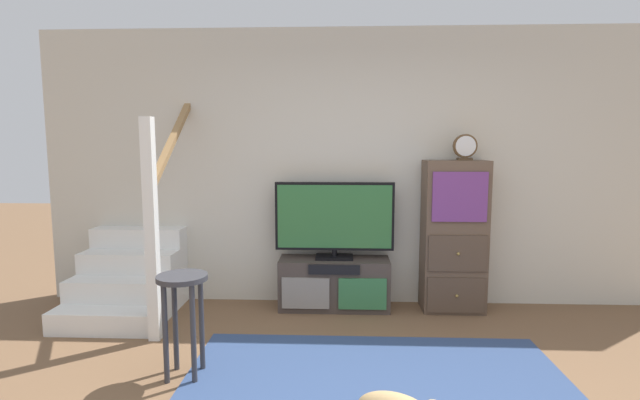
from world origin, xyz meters
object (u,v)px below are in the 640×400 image
Objects in this scene: media_console at (334,284)px; television at (334,218)px; desk_clock at (465,147)px; bar_stool_near at (183,301)px; side_cabinet at (454,236)px.

media_console is 0.93× the size of television.
desk_clock reaches higher than bar_stool_near.
desk_clock is (1.20, -0.03, 0.68)m from television.
television is at bearing 178.64° from desk_clock.
bar_stool_near is at bearing -125.49° from television.
side_cabinet is at bearing 168.20° from desk_clock.
television is 1.38m from desk_clock.
media_console is at bearing 54.05° from bar_stool_near.
television is 1.15m from side_cabinet.
media_console is 1.78m from desk_clock.
side_cabinet is 5.95× the size of desk_clock.
media_console is 0.64m from television.
media_console is 1.74m from bar_stool_near.
side_cabinet is at bearing -0.69° from television.
bar_stool_near is at bearing -147.98° from desk_clock.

